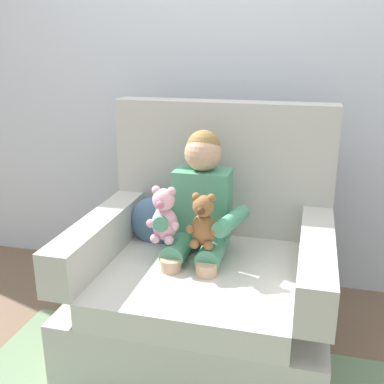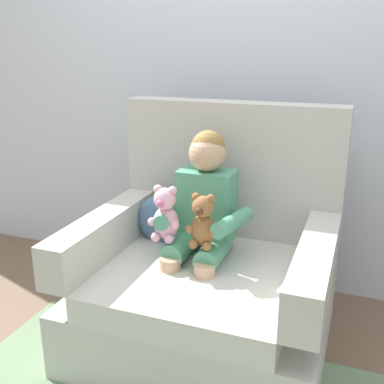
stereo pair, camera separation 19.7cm
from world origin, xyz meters
TOP-DOWN VIEW (x-y plane):
  - ground_plane at (0.00, 0.00)m, footprint 8.00×8.00m
  - back_wall at (0.00, 0.79)m, footprint 6.00×0.10m
  - armchair at (0.00, 0.06)m, footprint 1.11×0.96m
  - seated_child at (-0.05, 0.08)m, footprint 0.45×0.39m
  - plush_pink at (-0.18, -0.04)m, footprint 0.15×0.12m
  - plush_brown at (0.01, -0.06)m, footprint 0.14×0.12m
  - throw_pillow at (-0.30, 0.18)m, footprint 0.26×0.12m

SIDE VIEW (x-z plane):
  - ground_plane at x=0.00m, z-range 0.00..0.00m
  - armchair at x=0.00m, z-range -0.22..0.89m
  - throw_pillow at x=-0.30m, z-range 0.40..0.66m
  - seated_child at x=-0.05m, z-range 0.23..1.06m
  - plush_brown at x=0.01m, z-range 0.53..0.78m
  - plush_pink at x=-0.18m, z-range 0.53..0.79m
  - back_wall at x=0.00m, z-range 0.00..2.60m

